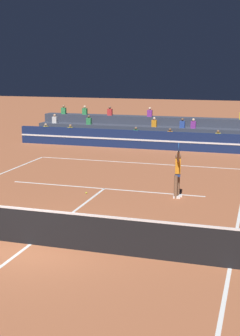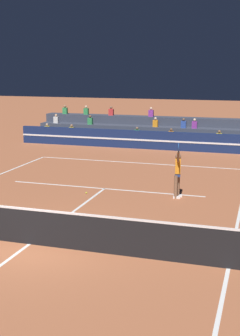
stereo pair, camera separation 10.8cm
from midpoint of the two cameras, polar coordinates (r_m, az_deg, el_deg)
ground_plane at (r=13.60m, az=-10.75°, el=-9.10°), size 120.00×120.00×0.00m
court_lines at (r=13.60m, az=-10.75°, el=-9.08°), size 11.10×23.90×0.01m
tennis_net at (r=13.41m, az=-10.84°, el=-6.93°), size 12.00×0.10×1.10m
sponsor_banner_wall at (r=28.30m, az=4.71°, el=3.37°), size 18.00×0.26×1.10m
bleacher_stand at (r=30.74m, az=5.77°, el=4.24°), size 17.38×2.85×2.28m
tennis_player at (r=17.79m, az=7.21°, el=-0.58°), size 0.33×1.31×2.32m
tennis_ball at (r=18.50m, az=-3.96°, el=-3.03°), size 0.07×0.07×0.07m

